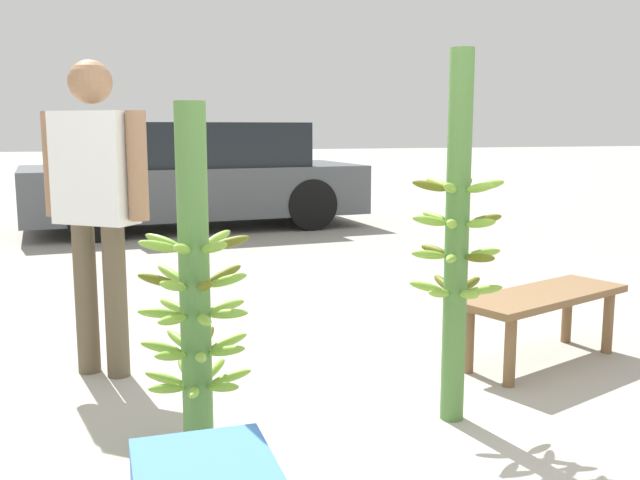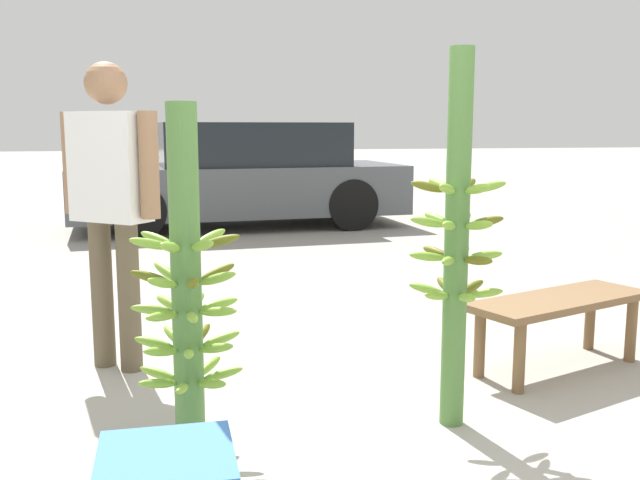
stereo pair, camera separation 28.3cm
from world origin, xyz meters
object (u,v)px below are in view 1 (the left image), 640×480
Objects in this scene: banana_stalk_center at (457,240)px; market_bench at (543,304)px; vendor_person at (96,191)px; parked_car at (198,177)px; banana_stalk_left at (195,293)px.

banana_stalk_center is 1.13m from market_bench.
vendor_person is 5.79m from parked_car.
banana_stalk_left reaches higher than market_bench.
banana_stalk_center is at bearing -177.53° from vendor_person.
banana_stalk_center is 1.00× the size of vendor_person.
banana_stalk_left is 0.86× the size of banana_stalk_center.
banana_stalk_center is (1.15, 0.04, 0.15)m from banana_stalk_left.
banana_stalk_left is at bearing 176.62° from market_bench.
vendor_person is 0.37× the size of parked_car.
parked_car is at bearing 91.86° from banana_stalk_center.
parked_car is at bearing 82.15° from banana_stalk_left.
market_bench is at bearing 16.66° from banana_stalk_left.
banana_stalk_left is 1.16m from banana_stalk_center.
banana_stalk_center is at bearing 1.97° from banana_stalk_left.
parked_car is (-0.22, 6.74, -0.16)m from banana_stalk_center.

